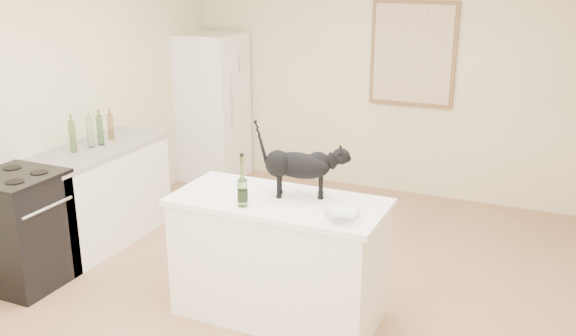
% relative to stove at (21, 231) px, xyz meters
% --- Properties ---
extents(floor, '(5.50, 5.50, 0.00)m').
position_rel_stove_xyz_m(floor, '(1.95, 0.60, -0.45)').
color(floor, '#A77859').
rests_on(floor, ground).
extents(wall_back, '(4.50, 0.00, 4.50)m').
position_rel_stove_xyz_m(wall_back, '(1.95, 3.35, 0.85)').
color(wall_back, beige).
rests_on(wall_back, ground).
extents(wall_left, '(0.00, 5.50, 5.50)m').
position_rel_stove_xyz_m(wall_left, '(-0.30, 0.60, 0.85)').
color(wall_left, beige).
rests_on(wall_left, ground).
extents(island_base, '(1.44, 0.67, 0.86)m').
position_rel_stove_xyz_m(island_base, '(2.05, 0.40, -0.02)').
color(island_base, white).
rests_on(island_base, floor).
extents(island_top, '(1.50, 0.70, 0.04)m').
position_rel_stove_xyz_m(island_top, '(2.05, 0.40, 0.43)').
color(island_top, white).
rests_on(island_top, island_base).
extents(left_cabinets, '(0.60, 1.40, 0.86)m').
position_rel_stove_xyz_m(left_cabinets, '(0.00, 0.90, -0.02)').
color(left_cabinets, white).
rests_on(left_cabinets, floor).
extents(left_countertop, '(0.62, 1.44, 0.04)m').
position_rel_stove_xyz_m(left_countertop, '(0.00, 0.90, 0.43)').
color(left_countertop, gray).
rests_on(left_countertop, left_cabinets).
extents(stove, '(0.60, 0.60, 0.90)m').
position_rel_stove_xyz_m(stove, '(0.00, 0.00, 0.00)').
color(stove, black).
rests_on(stove, floor).
extents(fridge, '(0.68, 0.68, 1.70)m').
position_rel_stove_xyz_m(fridge, '(0.00, 2.95, 0.40)').
color(fridge, white).
rests_on(fridge, floor).
extents(artwork_frame, '(0.90, 0.03, 1.10)m').
position_rel_stove_xyz_m(artwork_frame, '(2.25, 3.32, 1.10)').
color(artwork_frame, brown).
rests_on(artwork_frame, wall_back).
extents(artwork_canvas, '(0.82, 0.00, 1.02)m').
position_rel_stove_xyz_m(artwork_canvas, '(2.25, 3.30, 1.10)').
color(artwork_canvas, beige).
rests_on(artwork_canvas, wall_back).
extents(black_cat, '(0.60, 0.36, 0.41)m').
position_rel_stove_xyz_m(black_cat, '(2.15, 0.51, 0.65)').
color(black_cat, black).
rests_on(black_cat, island_top).
extents(wine_bottle, '(0.08, 0.08, 0.32)m').
position_rel_stove_xyz_m(wine_bottle, '(1.88, 0.19, 0.61)').
color(wine_bottle, '#386227').
rests_on(wine_bottle, island_top).
extents(glass_bowl, '(0.26, 0.26, 0.06)m').
position_rel_stove_xyz_m(glass_bowl, '(2.58, 0.22, 0.48)').
color(glass_bowl, white).
rests_on(glass_bowl, island_top).
extents(fridge_paper, '(0.04, 0.16, 0.20)m').
position_rel_stove_xyz_m(fridge_paper, '(0.34, 3.08, 0.92)').
color(fridge_paper, silver).
rests_on(fridge_paper, fridge).
extents(counter_bottle_cluster, '(0.12, 0.53, 0.27)m').
position_rel_stove_xyz_m(counter_bottle_cluster, '(-0.02, 0.93, 0.58)').
color(counter_bottle_cluster, '#A5B2A5').
rests_on(counter_bottle_cluster, left_countertop).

